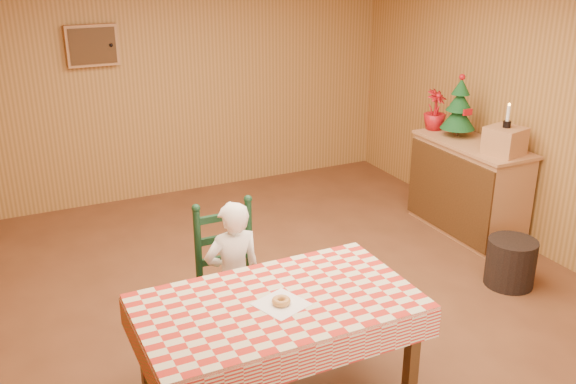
# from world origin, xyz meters

# --- Properties ---
(ground) EXTENTS (6.00, 6.00, 0.00)m
(ground) POSITION_xyz_m (0.00, 0.00, 0.00)
(ground) COLOR brown
(ground) RESTS_ON ground
(cabin_walls) EXTENTS (5.10, 6.05, 2.65)m
(cabin_walls) POSITION_xyz_m (-0.00, 0.53, 1.83)
(cabin_walls) COLOR #AA7A3D
(cabin_walls) RESTS_ON ground
(dining_table) EXTENTS (1.66, 0.96, 0.77)m
(dining_table) POSITION_xyz_m (-0.62, -0.94, 0.69)
(dining_table) COLOR #492B13
(dining_table) RESTS_ON ground
(ladder_chair) EXTENTS (0.44, 0.40, 1.08)m
(ladder_chair) POSITION_xyz_m (-0.62, -0.15, 0.50)
(ladder_chair) COLOR black
(ladder_chair) RESTS_ON ground
(seated_child) EXTENTS (0.41, 0.27, 1.12)m
(seated_child) POSITION_xyz_m (-0.62, -0.21, 0.56)
(seated_child) COLOR white
(seated_child) RESTS_ON ground
(napkin) EXTENTS (0.33, 0.33, 0.00)m
(napkin) POSITION_xyz_m (-0.62, -0.99, 0.77)
(napkin) COLOR white
(napkin) RESTS_ON dining_table
(donut) EXTENTS (0.15, 0.15, 0.04)m
(donut) POSITION_xyz_m (-0.62, -0.99, 0.79)
(donut) COLOR #BE8844
(donut) RESTS_ON napkin
(shelf_unit) EXTENTS (0.54, 1.24, 0.93)m
(shelf_unit) POSITION_xyz_m (2.20, 0.66, 0.47)
(shelf_unit) COLOR tan
(shelf_unit) RESTS_ON ground
(crate) EXTENTS (0.36, 0.36, 0.25)m
(crate) POSITION_xyz_m (2.21, 0.26, 1.06)
(crate) COLOR tan
(crate) RESTS_ON shelf_unit
(christmas_tree) EXTENTS (0.34, 0.34, 0.62)m
(christmas_tree) POSITION_xyz_m (2.21, 0.91, 1.21)
(christmas_tree) COLOR #492B13
(christmas_tree) RESTS_ON shelf_unit
(flower_arrangement) EXTENTS (0.28, 0.28, 0.41)m
(flower_arrangement) POSITION_xyz_m (2.16, 1.21, 1.13)
(flower_arrangement) COLOR #A10E15
(flower_arrangement) RESTS_ON shelf_unit
(candle_set) EXTENTS (0.07, 0.07, 0.22)m
(candle_set) POSITION_xyz_m (2.21, 0.26, 1.24)
(candle_set) COLOR black
(candle_set) RESTS_ON crate
(storage_bin) EXTENTS (0.44, 0.44, 0.41)m
(storage_bin) POSITION_xyz_m (1.81, -0.38, 0.20)
(storage_bin) COLOR black
(storage_bin) RESTS_ON ground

